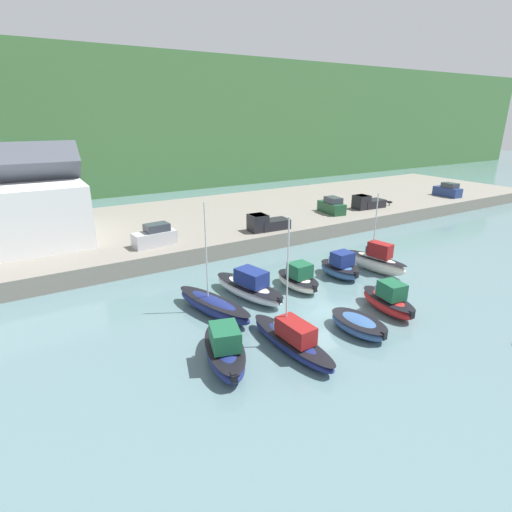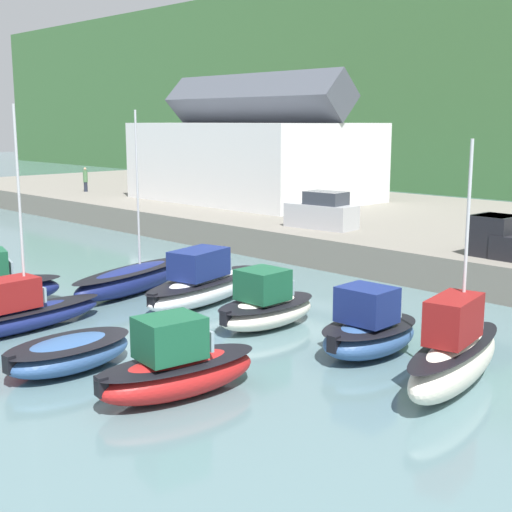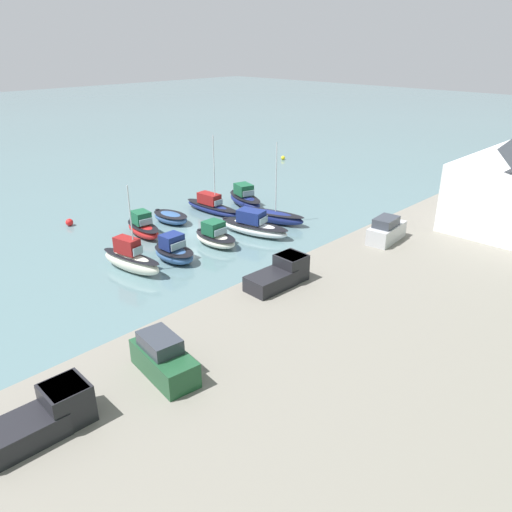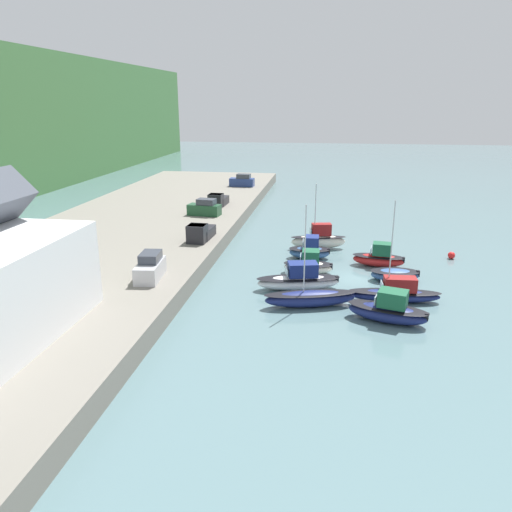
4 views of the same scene
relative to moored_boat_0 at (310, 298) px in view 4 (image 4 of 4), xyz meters
The scene contains 18 objects.
ground_plane 8.37m from the moored_boat_0, 28.46° to the right, with size 320.00×320.00×0.00m, color slate.
quay_promenade 23.42m from the moored_boat_0, 71.75° to the left, with size 116.09×24.13×1.69m.
moored_boat_0 is the anchor object (origin of this frame).
moored_boat_1 3.89m from the moored_boat_0, 17.14° to the left, with size 3.76×7.67×2.44m.
moored_boat_2 8.20m from the moored_boat_0, ahead, with size 2.38×4.76×2.30m.
moored_boat_3 13.04m from the moored_boat_0, ahead, with size 2.55×4.36×2.40m.
moored_boat_4 16.75m from the moored_boat_0, ahead, with size 2.60×6.36×7.37m.
moored_boat_5 6.30m from the moored_boat_0, 109.21° to the right, with size 3.80×6.37×2.51m.
moored_boat_6 7.25m from the moored_boat_0, 72.98° to the right, with size 2.20×7.66×8.49m.
moored_boat_7 10.42m from the moored_boat_0, 45.75° to the right, with size 2.66×4.60×1.07m.
moored_boat_8 13.06m from the moored_boat_0, 29.08° to the right, with size 2.66×5.36×2.42m.
parked_car_0 28.62m from the moored_boat_0, 31.41° to the left, with size 2.31×4.39×2.16m.
parked_car_1 13.50m from the moored_boat_0, 89.81° to the left, with size 4.36×2.22×2.16m.
parked_car_2 50.04m from the moored_boat_0, 16.43° to the left, with size 1.97×4.27×2.16m.
pickup_truck_0 33.73m from the moored_boat_0, 25.55° to the left, with size 4.79×2.13×1.90m.
pickup_truck_1 17.57m from the moored_boat_0, 44.91° to the left, with size 4.80×2.14×1.90m.
dog_on_quay 37.54m from the moored_boat_0, 22.34° to the left, with size 0.74×0.81×0.68m.
mooring_buoy_1 20.66m from the moored_boat_0, 43.15° to the right, with size 0.75×0.75×0.75m.
Camera 4 is at (-44.94, 2.68, 15.85)m, focal length 35.00 mm.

